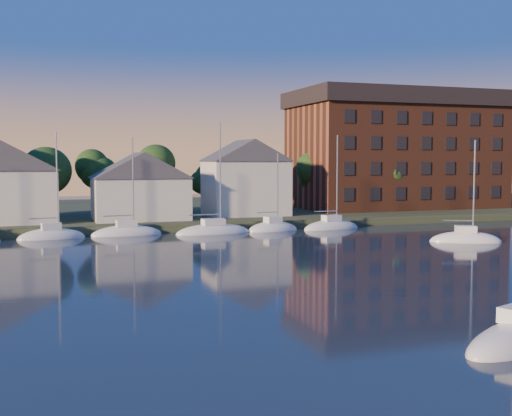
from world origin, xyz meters
name	(u,v)px	position (x,y,z in m)	size (l,w,h in m)	color
ground	(512,363)	(0.00, 0.00, 0.00)	(260.00, 260.00, 0.00)	black
shoreline_land	(162,214)	(0.00, 75.00, 0.00)	(160.00, 50.00, 2.00)	#303A22
wooden_dock	(199,230)	(0.00, 52.00, 0.00)	(120.00, 3.00, 1.00)	brown
clubhouse_centre	(140,185)	(-6.00, 57.00, 5.13)	(11.55, 8.40, 8.08)	beige
clubhouse_east	(245,177)	(8.00, 59.00, 6.00)	(10.50, 8.40, 9.80)	beige
condo_block	(396,149)	(34.00, 64.95, 9.79)	(31.00, 17.00, 17.40)	brown
tree_line	(193,167)	(2.00, 63.00, 7.18)	(93.40, 5.40, 8.90)	#3C271B
moored_fleet	(96,236)	(-12.00, 49.00, 0.10)	(63.50, 2.40, 12.05)	silver
drifting_sailboat_right	(465,241)	(22.39, 32.54, 0.10)	(7.32, 5.20, 11.20)	silver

